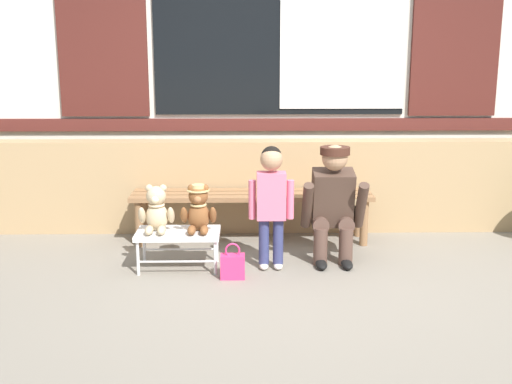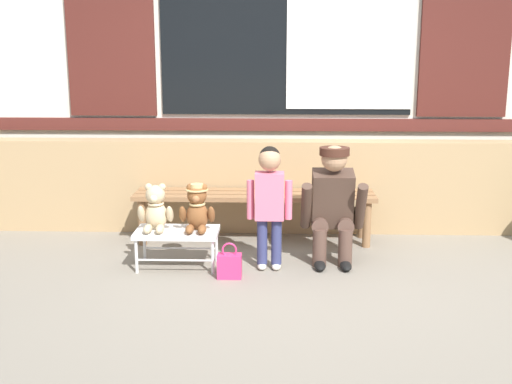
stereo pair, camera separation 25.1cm
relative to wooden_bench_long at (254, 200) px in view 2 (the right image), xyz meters
name	(u,v)px [view 2 (the right image)]	position (x,y,z in m)	size (l,w,h in m)	color
ground_plane	(287,284)	(0.28, -1.06, -0.37)	(60.00, 60.00, 0.00)	gray
brick_low_wall	(286,186)	(0.28, 0.37, 0.05)	(7.69, 0.25, 0.85)	tan
shop_facade	(287,54)	(0.28, 0.88, 1.25)	(7.84, 0.26, 3.21)	silver
wooden_bench_long	(254,200)	(0.00, 0.00, 0.00)	(2.10, 0.40, 0.44)	#8E6642
small_display_bench	(177,234)	(-0.57, -0.71, -0.11)	(0.64, 0.36, 0.30)	silver
teddy_bear_plain	(156,209)	(-0.73, -0.71, 0.09)	(0.28, 0.26, 0.36)	#CCB289
teddy_bear_with_hat	(197,208)	(-0.41, -0.71, 0.10)	(0.28, 0.27, 0.36)	brown
child_standing	(270,194)	(0.14, -0.72, 0.22)	(0.35, 0.18, 0.96)	navy
adult_crouching	(334,204)	(0.64, -0.56, 0.11)	(0.50, 0.49, 0.95)	brown
handbag_on_ground	(229,265)	(-0.15, -0.93, -0.28)	(0.18, 0.11, 0.27)	#E53370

